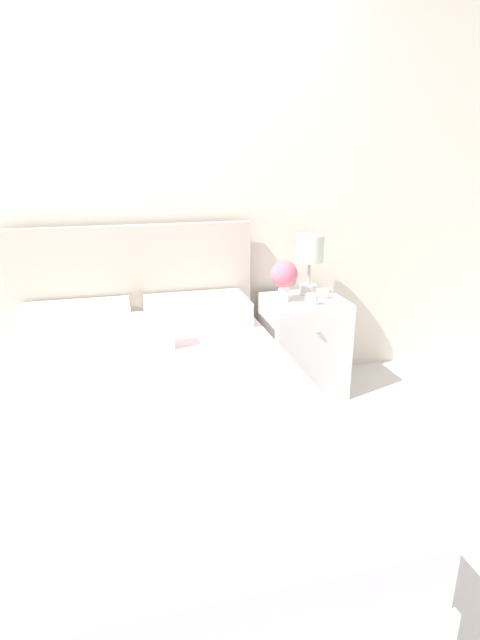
{
  "coord_description": "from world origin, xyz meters",
  "views": [
    {
      "loc": [
        -0.11,
        -3.0,
        1.48
      ],
      "look_at": [
        0.51,
        -0.6,
        0.64
      ],
      "focal_mm": 28.0,
      "sensor_mm": 36.0,
      "label": 1
    }
  ],
  "objects_px": {
    "table_lamp": "(310,254)",
    "flower_vase": "(285,276)",
    "teacup": "(312,300)",
    "nightstand": "(303,345)",
    "bed": "(153,433)",
    "alarm_clock": "(323,294)"
  },
  "relations": [
    {
      "from": "flower_vase",
      "to": "nightstand",
      "type": "bearing_deg",
      "value": 6.37
    },
    {
      "from": "flower_vase",
      "to": "teacup",
      "type": "xyz_separation_m",
      "value": [
        0.13,
        -0.12,
        -0.13
      ]
    },
    {
      "from": "nightstand",
      "to": "flower_vase",
      "type": "distance_m",
      "value": 0.49
    },
    {
      "from": "bed",
      "to": "teacup",
      "type": "bearing_deg",
      "value": 32.66
    },
    {
      "from": "flower_vase",
      "to": "alarm_clock",
      "type": "distance_m",
      "value": 0.28
    },
    {
      "from": "teacup",
      "to": "bed",
      "type": "bearing_deg",
      "value": -147.34
    },
    {
      "from": "nightstand",
      "to": "alarm_clock",
      "type": "bearing_deg",
      "value": -12.1
    },
    {
      "from": "flower_vase",
      "to": "teacup",
      "type": "bearing_deg",
      "value": -41.62
    },
    {
      "from": "nightstand",
      "to": "teacup",
      "type": "relative_size",
      "value": 4.8
    },
    {
      "from": "table_lamp",
      "to": "alarm_clock",
      "type": "xyz_separation_m",
      "value": [
        0.05,
        -0.12,
        -0.22
      ]
    },
    {
      "from": "teacup",
      "to": "alarm_clock",
      "type": "height_order",
      "value": "teacup"
    },
    {
      "from": "table_lamp",
      "to": "teacup",
      "type": "distance_m",
      "value": 0.33
    },
    {
      "from": "alarm_clock",
      "to": "bed",
      "type": "bearing_deg",
      "value": -146.05
    },
    {
      "from": "table_lamp",
      "to": "alarm_clock",
      "type": "distance_m",
      "value": 0.26
    },
    {
      "from": "bed",
      "to": "table_lamp",
      "type": "xyz_separation_m",
      "value": [
        1.08,
        0.88,
        0.59
      ]
    },
    {
      "from": "flower_vase",
      "to": "teacup",
      "type": "height_order",
      "value": "flower_vase"
    },
    {
      "from": "bed",
      "to": "flower_vase",
      "type": "bearing_deg",
      "value": 41.15
    },
    {
      "from": "nightstand",
      "to": "table_lamp",
      "type": "xyz_separation_m",
      "value": [
        0.06,
        0.1,
        0.57
      ]
    },
    {
      "from": "teacup",
      "to": "alarm_clock",
      "type": "relative_size",
      "value": 1.82
    },
    {
      "from": "bed",
      "to": "alarm_clock",
      "type": "relative_size",
      "value": 31.03
    },
    {
      "from": "table_lamp",
      "to": "flower_vase",
      "type": "height_order",
      "value": "table_lamp"
    },
    {
      "from": "nightstand",
      "to": "alarm_clock",
      "type": "relative_size",
      "value": 8.76
    }
  ]
}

